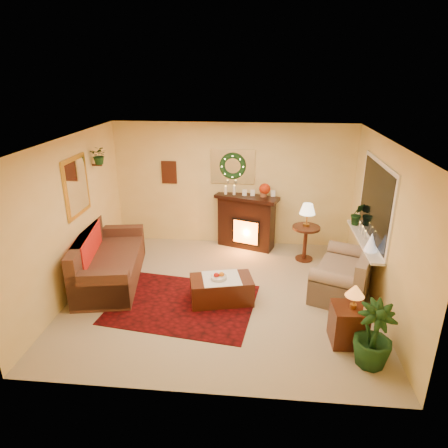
# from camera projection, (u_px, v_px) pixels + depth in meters

# --- Properties ---
(floor) EXTENTS (5.00, 5.00, 0.00)m
(floor) POSITION_uv_depth(u_px,v_px,m) (222.00, 294.00, 6.80)
(floor) COLOR beige
(floor) RESTS_ON ground
(ceiling) EXTENTS (5.00, 5.00, 0.00)m
(ceiling) POSITION_uv_depth(u_px,v_px,m) (222.00, 141.00, 5.86)
(ceiling) COLOR white
(ceiling) RESTS_ON ground
(wall_back) EXTENTS (5.00, 5.00, 0.00)m
(wall_back) POSITION_uv_depth(u_px,v_px,m) (233.00, 185.00, 8.42)
(wall_back) COLOR #EFD88C
(wall_back) RESTS_ON ground
(wall_front) EXTENTS (5.00, 5.00, 0.00)m
(wall_front) POSITION_uv_depth(u_px,v_px,m) (200.00, 298.00, 4.24)
(wall_front) COLOR #EFD88C
(wall_front) RESTS_ON ground
(wall_left) EXTENTS (4.50, 4.50, 0.00)m
(wall_left) POSITION_uv_depth(u_px,v_px,m) (71.00, 218.00, 6.56)
(wall_left) COLOR #EFD88C
(wall_left) RESTS_ON ground
(wall_right) EXTENTS (4.50, 4.50, 0.00)m
(wall_right) POSITION_uv_depth(u_px,v_px,m) (384.00, 229.00, 6.11)
(wall_right) COLOR #EFD88C
(wall_right) RESTS_ON ground
(area_rug) EXTENTS (2.48, 1.99, 0.01)m
(area_rug) POSITION_uv_depth(u_px,v_px,m) (183.00, 304.00, 6.51)
(area_rug) COLOR #5E0705
(area_rug) RESTS_ON floor
(sofa) EXTENTS (1.31, 2.28, 0.93)m
(sofa) POSITION_uv_depth(u_px,v_px,m) (111.00, 258.00, 7.13)
(sofa) COLOR brown
(sofa) RESTS_ON floor
(red_throw) EXTENTS (0.83, 1.35, 0.02)m
(red_throw) POSITION_uv_depth(u_px,v_px,m) (111.00, 253.00, 7.28)
(red_throw) COLOR #B12A0B
(red_throw) RESTS_ON sofa
(fireplace) EXTENTS (1.23, 0.73, 1.07)m
(fireplace) POSITION_uv_depth(u_px,v_px,m) (246.00, 222.00, 8.47)
(fireplace) COLOR black
(fireplace) RESTS_ON floor
(poinsettia) EXTENTS (0.23, 0.23, 0.23)m
(poinsettia) POSITION_uv_depth(u_px,v_px,m) (265.00, 189.00, 8.15)
(poinsettia) COLOR #B02709
(poinsettia) RESTS_ON fireplace
(mantel_candle_a) EXTENTS (0.06, 0.06, 0.17)m
(mantel_candle_a) POSITION_uv_depth(u_px,v_px,m) (226.00, 190.00, 8.20)
(mantel_candle_a) COLOR #FFFDC6
(mantel_candle_a) RESTS_ON fireplace
(mantel_candle_b) EXTENTS (0.06, 0.06, 0.19)m
(mantel_candle_b) POSITION_uv_depth(u_px,v_px,m) (234.00, 190.00, 8.21)
(mantel_candle_b) COLOR white
(mantel_candle_b) RESTS_ON fireplace
(mantel_mirror) EXTENTS (0.92, 0.02, 0.72)m
(mantel_mirror) POSITION_uv_depth(u_px,v_px,m) (233.00, 167.00, 8.26)
(mantel_mirror) COLOR white
(mantel_mirror) RESTS_ON wall_back
(wreath) EXTENTS (0.55, 0.11, 0.55)m
(wreath) POSITION_uv_depth(u_px,v_px,m) (233.00, 166.00, 8.21)
(wreath) COLOR #194719
(wreath) RESTS_ON wall_back
(wall_art) EXTENTS (0.32, 0.03, 0.48)m
(wall_art) POSITION_uv_depth(u_px,v_px,m) (169.00, 172.00, 8.43)
(wall_art) COLOR #381E11
(wall_art) RESTS_ON wall_back
(gold_mirror) EXTENTS (0.03, 0.84, 1.00)m
(gold_mirror) POSITION_uv_depth(u_px,v_px,m) (76.00, 187.00, 6.67)
(gold_mirror) COLOR gold
(gold_mirror) RESTS_ON wall_left
(hanging_plant) EXTENTS (0.33, 0.28, 0.36)m
(hanging_plant) POSITION_uv_depth(u_px,v_px,m) (100.00, 164.00, 7.28)
(hanging_plant) COLOR #194719
(hanging_plant) RESTS_ON wall_left
(loveseat) EXTENTS (1.34, 1.67, 0.85)m
(loveseat) POSITION_uv_depth(u_px,v_px,m) (345.00, 269.00, 6.77)
(loveseat) COLOR #7E6757
(loveseat) RESTS_ON floor
(window_frame) EXTENTS (0.03, 1.86, 1.36)m
(window_frame) POSITION_uv_depth(u_px,v_px,m) (376.00, 202.00, 6.53)
(window_frame) COLOR white
(window_frame) RESTS_ON wall_right
(window_glass) EXTENTS (0.02, 1.70, 1.22)m
(window_glass) POSITION_uv_depth(u_px,v_px,m) (375.00, 202.00, 6.53)
(window_glass) COLOR black
(window_glass) RESTS_ON wall_right
(window_sill) EXTENTS (0.22, 1.86, 0.04)m
(window_sill) POSITION_uv_depth(u_px,v_px,m) (364.00, 240.00, 6.78)
(window_sill) COLOR white
(window_sill) RESTS_ON wall_right
(mini_tree) EXTENTS (0.20, 0.20, 0.30)m
(mini_tree) POSITION_uv_depth(u_px,v_px,m) (371.00, 242.00, 6.28)
(mini_tree) COLOR white
(mini_tree) RESTS_ON window_sill
(sill_plant) EXTENTS (0.30, 0.24, 0.55)m
(sill_plant) POSITION_uv_depth(u_px,v_px,m) (357.00, 215.00, 7.33)
(sill_plant) COLOR #1D5D1C
(sill_plant) RESTS_ON window_sill
(side_table_round) EXTENTS (0.59, 0.59, 0.71)m
(side_table_round) POSITION_uv_depth(u_px,v_px,m) (305.00, 245.00, 7.94)
(side_table_round) COLOR #481D13
(side_table_round) RESTS_ON floor
(lamp_cream) EXTENTS (0.31, 0.31, 0.47)m
(lamp_cream) POSITION_uv_depth(u_px,v_px,m) (307.00, 218.00, 7.77)
(lamp_cream) COLOR beige
(lamp_cream) RESTS_ON side_table_round
(end_table_square) EXTENTS (0.48, 0.48, 0.56)m
(end_table_square) POSITION_uv_depth(u_px,v_px,m) (348.00, 325.00, 5.52)
(end_table_square) COLOR #39220E
(end_table_square) RESTS_ON floor
(lamp_tiffany) EXTENTS (0.26, 0.26, 0.38)m
(lamp_tiffany) POSITION_uv_depth(u_px,v_px,m) (355.00, 296.00, 5.34)
(lamp_tiffany) COLOR orange
(lamp_tiffany) RESTS_ON end_table_square
(coffee_table) EXTENTS (1.10, 0.77, 0.42)m
(coffee_table) POSITION_uv_depth(u_px,v_px,m) (221.00, 290.00, 6.53)
(coffee_table) COLOR #522E1E
(coffee_table) RESTS_ON floor
(fruit_bowl) EXTENTS (0.26, 0.26, 0.06)m
(fruit_bowl) POSITION_uv_depth(u_px,v_px,m) (219.00, 278.00, 6.42)
(fruit_bowl) COLOR #BBBCB6
(fruit_bowl) RESTS_ON coffee_table
(floor_palm) EXTENTS (1.77, 1.77, 2.68)m
(floor_palm) POSITION_uv_depth(u_px,v_px,m) (374.00, 335.00, 5.03)
(floor_palm) COLOR #154512
(floor_palm) RESTS_ON floor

